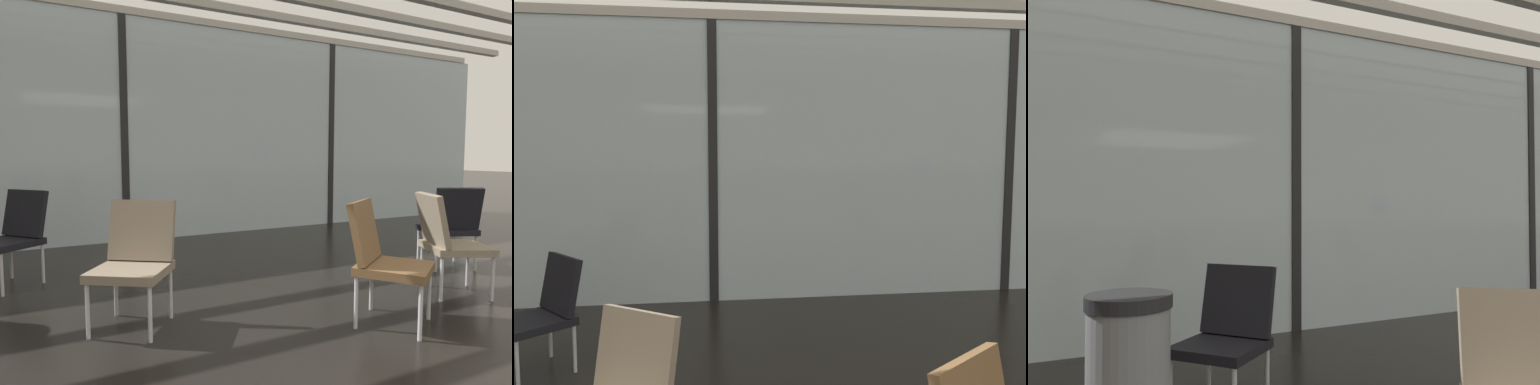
# 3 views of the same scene
# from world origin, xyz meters

# --- Properties ---
(glass_curtain_wall) EXTENTS (14.00, 0.08, 3.09)m
(glass_curtain_wall) POSITION_xyz_m (0.00, 5.20, 1.54)
(glass_curtain_wall) COLOR silver
(glass_curtain_wall) RESTS_ON ground
(window_mullion_1) EXTENTS (0.10, 0.12, 3.09)m
(window_mullion_1) POSITION_xyz_m (0.00, 5.20, 1.54)
(window_mullion_1) COLOR black
(window_mullion_1) RESTS_ON ground
(window_mullion_2) EXTENTS (0.10, 0.12, 3.09)m
(window_mullion_2) POSITION_xyz_m (3.50, 5.20, 1.54)
(window_mullion_2) COLOR black
(window_mullion_2) RESTS_ON ground
(parked_airplane) EXTENTS (13.89, 4.18, 4.18)m
(parked_airplane) POSITION_xyz_m (1.20, 10.85, 2.09)
(parked_airplane) COLOR silver
(parked_airplane) RESTS_ON ground
(lounge_chair_0) EXTENTS (0.69, 0.70, 0.87)m
(lounge_chair_0) POSITION_xyz_m (-0.53, 2.08, 0.49)
(lounge_chair_0) COLOR #7F705B
(lounge_chair_0) RESTS_ON ground
(lounge_chair_4) EXTENTS (0.71, 0.71, 0.87)m
(lounge_chair_4) POSITION_xyz_m (-1.32, 3.57, 0.49)
(lounge_chair_4) COLOR black
(lounge_chair_4) RESTS_ON ground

